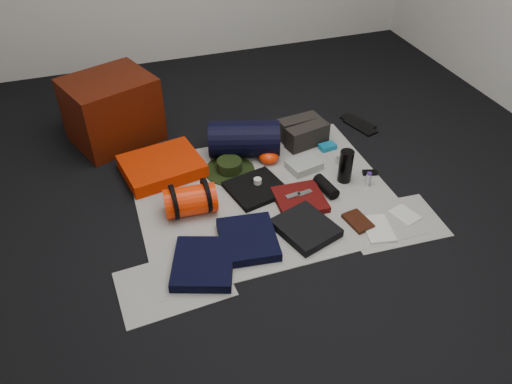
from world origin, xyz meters
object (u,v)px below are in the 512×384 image
object	(u,v)px
sleeping_pad	(162,166)
paperback_book	(358,221)
navy_duffel	(244,139)
compact_camera	(343,160)
red_cabinet	(112,110)
water_bottle	(346,166)
stuff_sack	(190,201)

from	to	relation	value
sleeping_pad	paperback_book	world-z (taller)	sleeping_pad
navy_duffel	compact_camera	world-z (taller)	navy_duffel
red_cabinet	paperback_book	size ratio (longest dim) A/B	3.21
water_bottle	compact_camera	size ratio (longest dim) A/B	2.36
water_bottle	stuff_sack	bearing A→B (deg)	179.59
red_cabinet	water_bottle	size ratio (longest dim) A/B	2.53
sleeping_pad	water_bottle	xyz separation A→B (m)	(1.13, -0.48, 0.07)
compact_camera	paperback_book	world-z (taller)	compact_camera
sleeping_pad	navy_duffel	world-z (taller)	navy_duffel
paperback_book	stuff_sack	bearing A→B (deg)	146.37
sleeping_pad	compact_camera	size ratio (longest dim) A/B	5.26
compact_camera	navy_duffel	bearing A→B (deg)	152.21
paperback_book	water_bottle	bearing A→B (deg)	65.41
water_bottle	paperback_book	distance (m)	0.44
sleeping_pad	paperback_book	bearing A→B (deg)	-41.13
stuff_sack	water_bottle	size ratio (longest dim) A/B	1.37
sleeping_pad	paperback_book	distance (m)	1.35
stuff_sack	navy_duffel	world-z (taller)	navy_duffel
red_cabinet	compact_camera	distance (m)	1.69
navy_duffel	compact_camera	distance (m)	0.71
water_bottle	compact_camera	world-z (taller)	water_bottle
navy_duffel	compact_camera	xyz separation A→B (m)	(0.62, -0.32, -0.11)
navy_duffel	paperback_book	distance (m)	1.01
compact_camera	red_cabinet	bearing A→B (deg)	149.67
sleeping_pad	compact_camera	xyz separation A→B (m)	(1.21, -0.30, -0.03)
stuff_sack	navy_duffel	distance (m)	0.70
navy_duffel	red_cabinet	bearing A→B (deg)	165.45
red_cabinet	water_bottle	distance (m)	1.71
stuff_sack	water_bottle	bearing A→B (deg)	-0.41
stuff_sack	paperback_book	xyz separation A→B (m)	(0.93, -0.42, -0.08)
red_cabinet	paperback_book	bearing A→B (deg)	-69.59
stuff_sack	paperback_book	bearing A→B (deg)	-24.23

